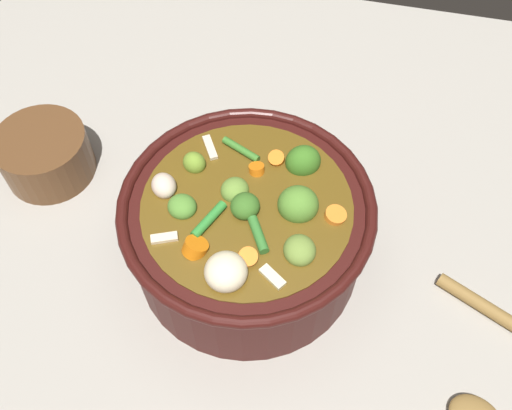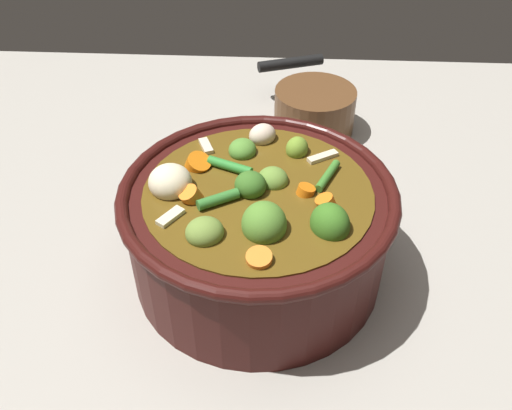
{
  "view_description": "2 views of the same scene",
  "coord_description": "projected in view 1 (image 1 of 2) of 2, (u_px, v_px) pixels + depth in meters",
  "views": [
    {
      "loc": [
        -0.09,
        0.34,
        0.64
      ],
      "look_at": [
        -0.01,
        -0.02,
        0.09
      ],
      "focal_mm": 40.11,
      "sensor_mm": 36.0,
      "label": 1
    },
    {
      "loc": [
        -0.44,
        -0.02,
        0.47
      ],
      "look_at": [
        0.0,
        0.0,
        0.09
      ],
      "focal_mm": 38.47,
      "sensor_mm": 36.0,
      "label": 2
    }
  ],
  "objects": [
    {
      "name": "ground_plane",
      "position": [
        248.0,
        255.0,
        0.73
      ],
      "size": [
        1.1,
        1.1,
        0.0
      ],
      "primitive_type": "plane",
      "color": "#9E998E"
    },
    {
      "name": "cooking_pot",
      "position": [
        248.0,
        229.0,
        0.67
      ],
      "size": [
        0.29,
        0.29,
        0.14
      ],
      "color": "#38110F",
      "rests_on": "ground_plane"
    },
    {
      "name": "wooden_spoon",
      "position": [
        503.0,
        371.0,
        0.63
      ],
      "size": [
        0.21,
        0.2,
        0.02
      ],
      "color": "olive",
      "rests_on": "ground_plane"
    },
    {
      "name": "small_saucepan",
      "position": [
        42.0,
        154.0,
        0.77
      ],
      "size": [
        0.2,
        0.15,
        0.07
      ],
      "color": "brown",
      "rests_on": "ground_plane"
    }
  ]
}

